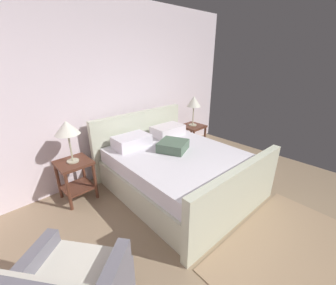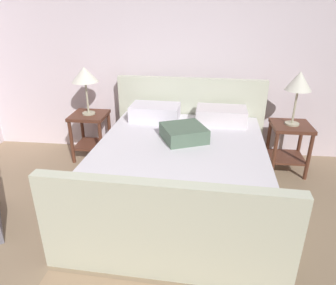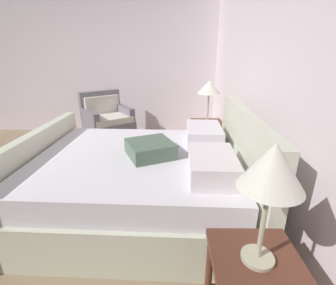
% 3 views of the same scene
% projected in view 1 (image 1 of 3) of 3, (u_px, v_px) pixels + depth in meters
% --- Properties ---
extents(ground_plane, '(5.13, 5.31, 0.02)m').
position_uv_depth(ground_plane, '(263.00, 249.00, 2.38)').
color(ground_plane, '#947B5F').
extents(wall_back, '(5.25, 0.12, 2.80)m').
position_uv_depth(wall_back, '(118.00, 91.00, 3.64)').
color(wall_back, silver).
rests_on(wall_back, ground).
extents(bed, '(1.91, 2.20, 1.05)m').
position_uv_depth(bed, '(177.00, 168.00, 3.34)').
color(bed, beige).
rests_on(bed, ground).
extents(nightstand_right, '(0.44, 0.44, 0.60)m').
position_uv_depth(nightstand_right, '(192.00, 134.00, 4.58)').
color(nightstand_right, '#582F21').
rests_on(nightstand_right, ground).
extents(table_lamp_right, '(0.28, 0.28, 0.61)m').
position_uv_depth(table_lamp_right, '(194.00, 102.00, 4.32)').
color(table_lamp_right, '#B7B293').
rests_on(table_lamp_right, nightstand_right).
extents(nightstand_left, '(0.44, 0.44, 0.60)m').
position_uv_depth(nightstand_left, '(75.00, 174.00, 3.07)').
color(nightstand_left, '#582F21').
rests_on(nightstand_left, ground).
extents(table_lamp_left, '(0.32, 0.32, 0.59)m').
position_uv_depth(table_lamp_left, '(67.00, 129.00, 2.81)').
color(table_lamp_left, '#B7B293').
rests_on(table_lamp_left, nightstand_left).
extents(area_rug, '(1.94, 1.24, 0.01)m').
position_uv_depth(area_rug, '(293.00, 253.00, 2.31)').
color(area_rug, tan).
rests_on(area_rug, ground).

